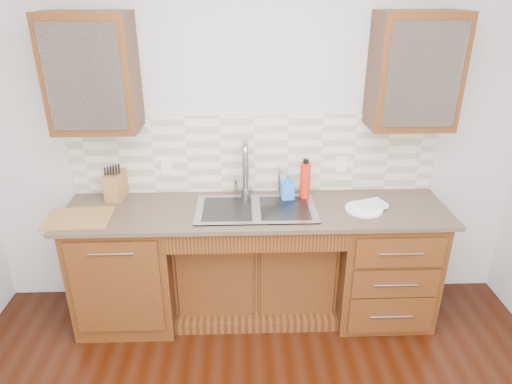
{
  "coord_description": "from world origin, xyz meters",
  "views": [
    {
      "loc": [
        -0.1,
        -1.44,
        2.33
      ],
      "look_at": [
        0.0,
        1.4,
        1.05
      ],
      "focal_mm": 32.0,
      "sensor_mm": 36.0,
      "label": 1
    }
  ],
  "objects_px": {
    "soap_bottle": "(287,187)",
    "cutting_board": "(79,218)",
    "water_bottle": "(305,181)",
    "plate": "(364,209)",
    "knife_block": "(116,186)"
  },
  "relations": [
    {
      "from": "soap_bottle",
      "to": "cutting_board",
      "type": "height_order",
      "value": "soap_bottle"
    },
    {
      "from": "water_bottle",
      "to": "plate",
      "type": "distance_m",
      "value": 0.46
    },
    {
      "from": "water_bottle",
      "to": "plate",
      "type": "height_order",
      "value": "water_bottle"
    },
    {
      "from": "knife_block",
      "to": "soap_bottle",
      "type": "bearing_deg",
      "value": 6.26
    },
    {
      "from": "water_bottle",
      "to": "plate",
      "type": "bearing_deg",
      "value": -28.29
    },
    {
      "from": "water_bottle",
      "to": "cutting_board",
      "type": "distance_m",
      "value": 1.59
    },
    {
      "from": "knife_block",
      "to": "cutting_board",
      "type": "distance_m",
      "value": 0.39
    },
    {
      "from": "soap_bottle",
      "to": "plate",
      "type": "relative_size",
      "value": 0.77
    },
    {
      "from": "soap_bottle",
      "to": "water_bottle",
      "type": "bearing_deg",
      "value": 1.63
    },
    {
      "from": "soap_bottle",
      "to": "plate",
      "type": "xyz_separation_m",
      "value": [
        0.52,
        -0.2,
        -0.09
      ]
    },
    {
      "from": "water_bottle",
      "to": "knife_block",
      "type": "distance_m",
      "value": 1.38
    },
    {
      "from": "soap_bottle",
      "to": "plate",
      "type": "bearing_deg",
      "value": -25.56
    },
    {
      "from": "soap_bottle",
      "to": "knife_block",
      "type": "bearing_deg",
      "value": 172.36
    },
    {
      "from": "plate",
      "to": "cutting_board",
      "type": "height_order",
      "value": "cutting_board"
    },
    {
      "from": "cutting_board",
      "to": "water_bottle",
      "type": "bearing_deg",
      "value": 10.39
    }
  ]
}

